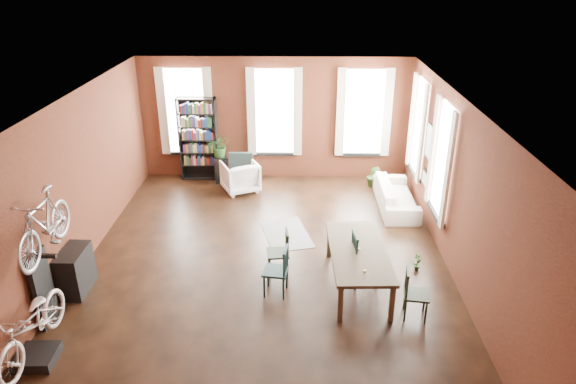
{
  "coord_description": "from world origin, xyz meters",
  "views": [
    {
      "loc": [
        0.63,
        -8.46,
        5.38
      ],
      "look_at": [
        0.43,
        0.6,
        1.28
      ],
      "focal_mm": 32.0,
      "sensor_mm": 36.0,
      "label": 1
    }
  ],
  "objects_px": {
    "dining_chair_b": "(278,253)",
    "plant_stand": "(221,169)",
    "dining_chair_a": "(275,271)",
    "dining_chair_c": "(416,294)",
    "bike_trainer": "(37,357)",
    "dining_chair_d": "(365,259)",
    "console_table": "(76,271)",
    "bookshelf": "(199,139)",
    "bicycle_floor": "(26,300)",
    "dining_table": "(358,268)",
    "white_armchair": "(240,175)",
    "cream_sofa": "(397,192)"
  },
  "relations": [
    {
      "from": "white_armchair",
      "to": "plant_stand",
      "type": "bearing_deg",
      "value": -71.59
    },
    {
      "from": "white_armchair",
      "to": "console_table",
      "type": "bearing_deg",
      "value": 36.07
    },
    {
      "from": "bookshelf",
      "to": "bike_trainer",
      "type": "height_order",
      "value": "bookshelf"
    },
    {
      "from": "dining_table",
      "to": "dining_chair_a",
      "type": "height_order",
      "value": "dining_chair_a"
    },
    {
      "from": "white_armchair",
      "to": "bike_trainer",
      "type": "xyz_separation_m",
      "value": [
        -2.33,
        -6.18,
        -0.35
      ]
    },
    {
      "from": "plant_stand",
      "to": "white_armchair",
      "type": "bearing_deg",
      "value": -46.71
    },
    {
      "from": "dining_chair_b",
      "to": "dining_chair_a",
      "type": "bearing_deg",
      "value": -8.61
    },
    {
      "from": "dining_chair_b",
      "to": "console_table",
      "type": "bearing_deg",
      "value": -87.12
    },
    {
      "from": "dining_chair_b",
      "to": "cream_sofa",
      "type": "distance_m",
      "value": 3.94
    },
    {
      "from": "bicycle_floor",
      "to": "plant_stand",
      "type": "bearing_deg",
      "value": 77.74
    },
    {
      "from": "dining_table",
      "to": "dining_chair_b",
      "type": "distance_m",
      "value": 1.49
    },
    {
      "from": "white_armchair",
      "to": "dining_chair_c",
      "type": "bearing_deg",
      "value": 99.37
    },
    {
      "from": "dining_table",
      "to": "console_table",
      "type": "distance_m",
      "value": 4.98
    },
    {
      "from": "console_table",
      "to": "bicycle_floor",
      "type": "distance_m",
      "value": 1.9
    },
    {
      "from": "bike_trainer",
      "to": "bicycle_floor",
      "type": "height_order",
      "value": "bicycle_floor"
    },
    {
      "from": "console_table",
      "to": "bicycle_floor",
      "type": "xyz_separation_m",
      "value": [
        0.13,
        -1.77,
        0.67
      ]
    },
    {
      "from": "dining_chair_a",
      "to": "dining_chair_b",
      "type": "distance_m",
      "value": 0.63
    },
    {
      "from": "dining_chair_a",
      "to": "dining_chair_c",
      "type": "height_order",
      "value": "dining_chair_a"
    },
    {
      "from": "dining_chair_c",
      "to": "dining_chair_d",
      "type": "bearing_deg",
      "value": 46.28
    },
    {
      "from": "bookshelf",
      "to": "bicycle_floor",
      "type": "bearing_deg",
      "value": -99.34
    },
    {
      "from": "dining_chair_b",
      "to": "white_armchair",
      "type": "distance_m",
      "value": 3.92
    },
    {
      "from": "dining_chair_c",
      "to": "bookshelf",
      "type": "bearing_deg",
      "value": 46.58
    },
    {
      "from": "bookshelf",
      "to": "cream_sofa",
      "type": "height_order",
      "value": "bookshelf"
    },
    {
      "from": "dining_chair_c",
      "to": "bike_trainer",
      "type": "xyz_separation_m",
      "value": [
        -5.74,
        -1.18,
        -0.36
      ]
    },
    {
      "from": "bookshelf",
      "to": "cream_sofa",
      "type": "xyz_separation_m",
      "value": [
        4.95,
        -1.7,
        -0.69
      ]
    },
    {
      "from": "dining_chair_c",
      "to": "white_armchair",
      "type": "xyz_separation_m",
      "value": [
        -3.41,
        5.0,
        -0.01
      ]
    },
    {
      "from": "cream_sofa",
      "to": "bike_trainer",
      "type": "xyz_separation_m",
      "value": [
        -6.12,
        -5.3,
        -0.33
      ]
    },
    {
      "from": "bookshelf",
      "to": "console_table",
      "type": "height_order",
      "value": "bookshelf"
    },
    {
      "from": "dining_chair_d",
      "to": "console_table",
      "type": "relative_size",
      "value": 1.28
    },
    {
      "from": "dining_chair_b",
      "to": "plant_stand",
      "type": "height_order",
      "value": "dining_chair_b"
    },
    {
      "from": "dining_chair_d",
      "to": "bookshelf",
      "type": "bearing_deg",
      "value": 32.59
    },
    {
      "from": "dining_chair_c",
      "to": "white_armchair",
      "type": "bearing_deg",
      "value": 42.77
    },
    {
      "from": "dining_chair_a",
      "to": "dining_chair_d",
      "type": "height_order",
      "value": "dining_chair_d"
    },
    {
      "from": "dining_chair_c",
      "to": "dining_chair_d",
      "type": "relative_size",
      "value": 0.85
    },
    {
      "from": "dining_table",
      "to": "cream_sofa",
      "type": "height_order",
      "value": "cream_sofa"
    },
    {
      "from": "cream_sofa",
      "to": "bookshelf",
      "type": "bearing_deg",
      "value": 71.05
    },
    {
      "from": "dining_chair_c",
      "to": "bike_trainer",
      "type": "distance_m",
      "value": 5.87
    },
    {
      "from": "dining_chair_a",
      "to": "dining_table",
      "type": "bearing_deg",
      "value": 107.93
    },
    {
      "from": "dining_chair_d",
      "to": "white_armchair",
      "type": "height_order",
      "value": "dining_chair_d"
    },
    {
      "from": "dining_chair_d",
      "to": "plant_stand",
      "type": "height_order",
      "value": "dining_chair_d"
    },
    {
      "from": "dining_table",
      "to": "dining_chair_c",
      "type": "relative_size",
      "value": 2.5
    },
    {
      "from": "dining_table",
      "to": "dining_chair_d",
      "type": "relative_size",
      "value": 2.12
    },
    {
      "from": "dining_chair_a",
      "to": "bicycle_floor",
      "type": "distance_m",
      "value": 3.87
    },
    {
      "from": "dining_chair_b",
      "to": "cream_sofa",
      "type": "height_order",
      "value": "dining_chair_b"
    },
    {
      "from": "dining_chair_d",
      "to": "bike_trainer",
      "type": "xyz_separation_m",
      "value": [
        -5.01,
        -2.12,
        -0.43
      ]
    },
    {
      "from": "bike_trainer",
      "to": "cream_sofa",
      "type": "bearing_deg",
      "value": 40.88
    },
    {
      "from": "cream_sofa",
      "to": "plant_stand",
      "type": "bearing_deg",
      "value": 71.22
    },
    {
      "from": "dining_chair_b",
      "to": "bicycle_floor",
      "type": "xyz_separation_m",
      "value": [
        -3.41,
        -2.39,
        0.63
      ]
    },
    {
      "from": "dining_table",
      "to": "bike_trainer",
      "type": "bearing_deg",
      "value": -159.42
    },
    {
      "from": "dining_table",
      "to": "bookshelf",
      "type": "xyz_separation_m",
      "value": [
        -3.7,
        4.97,
        0.73
      ]
    }
  ]
}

